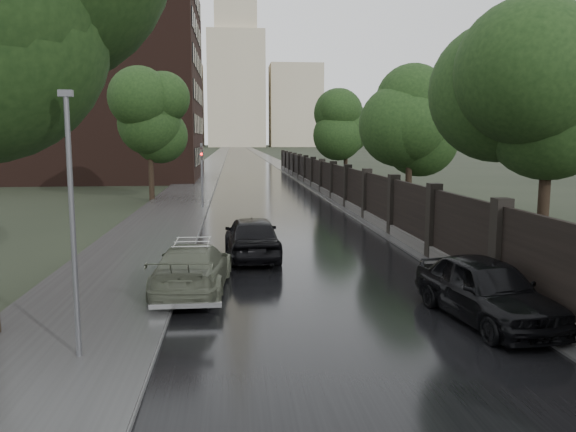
{
  "coord_description": "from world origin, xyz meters",
  "views": [
    {
      "loc": [
        -2.45,
        -9.03,
        4.24
      ],
      "look_at": [
        -0.5,
        10.81,
        1.5
      ],
      "focal_mm": 35.0,
      "sensor_mm": 36.0,
      "label": 1
    }
  ],
  "objects_px": {
    "tree_right_a": "(549,116)",
    "traffic_light": "(202,170)",
    "lamp_post": "(73,225)",
    "car_right_near": "(486,290)",
    "tree_right_b": "(410,126)",
    "hatchback_left": "(252,237)",
    "tree_right_c": "(346,131)",
    "tree_left_far": "(150,124)",
    "volga_sedan": "(193,267)"
  },
  "relations": [
    {
      "from": "volga_sedan",
      "to": "traffic_light",
      "type": "bearing_deg",
      "value": -83.55
    },
    {
      "from": "tree_right_a",
      "to": "lamp_post",
      "type": "xyz_separation_m",
      "value": [
        -12.9,
        -6.5,
        -2.28
      ]
    },
    {
      "from": "tree_right_b",
      "to": "hatchback_left",
      "type": "relative_size",
      "value": 1.52
    },
    {
      "from": "tree_right_c",
      "to": "lamp_post",
      "type": "relative_size",
      "value": 1.37
    },
    {
      "from": "tree_right_a",
      "to": "lamp_post",
      "type": "height_order",
      "value": "tree_right_a"
    },
    {
      "from": "volga_sedan",
      "to": "tree_left_far",
      "type": "bearing_deg",
      "value": -75.12
    },
    {
      "from": "tree_right_a",
      "to": "traffic_light",
      "type": "bearing_deg",
      "value": 124.77
    },
    {
      "from": "lamp_post",
      "to": "traffic_light",
      "type": "relative_size",
      "value": 1.28
    },
    {
      "from": "tree_right_b",
      "to": "hatchback_left",
      "type": "bearing_deg",
      "value": -129.44
    },
    {
      "from": "tree_right_c",
      "to": "tree_right_a",
      "type": "bearing_deg",
      "value": -90.0
    },
    {
      "from": "tree_right_a",
      "to": "traffic_light",
      "type": "xyz_separation_m",
      "value": [
        -11.8,
        16.99,
        -2.55
      ]
    },
    {
      "from": "traffic_light",
      "to": "car_right_near",
      "type": "relative_size",
      "value": 0.89
    },
    {
      "from": "tree_right_b",
      "to": "traffic_light",
      "type": "relative_size",
      "value": 1.75
    },
    {
      "from": "tree_right_c",
      "to": "traffic_light",
      "type": "height_order",
      "value": "tree_right_c"
    },
    {
      "from": "lamp_post",
      "to": "hatchback_left",
      "type": "xyz_separation_m",
      "value": [
        3.6,
        9.19,
        -1.89
      ]
    },
    {
      "from": "tree_right_b",
      "to": "traffic_light",
      "type": "distance_m",
      "value": 12.44
    },
    {
      "from": "tree_right_c",
      "to": "hatchback_left",
      "type": "bearing_deg",
      "value": -107.61
    },
    {
      "from": "car_right_near",
      "to": "tree_left_far",
      "type": "bearing_deg",
      "value": 105.42
    },
    {
      "from": "car_right_near",
      "to": "traffic_light",
      "type": "bearing_deg",
      "value": 101.83
    },
    {
      "from": "tree_right_a",
      "to": "tree_right_b",
      "type": "height_order",
      "value": "same"
    },
    {
      "from": "car_right_near",
      "to": "volga_sedan",
      "type": "bearing_deg",
      "value": 146.96
    },
    {
      "from": "tree_left_far",
      "to": "hatchback_left",
      "type": "bearing_deg",
      "value": -72.2
    },
    {
      "from": "tree_right_a",
      "to": "car_right_near",
      "type": "distance_m",
      "value": 7.6
    },
    {
      "from": "traffic_light",
      "to": "volga_sedan",
      "type": "height_order",
      "value": "traffic_light"
    },
    {
      "from": "tree_right_b",
      "to": "lamp_post",
      "type": "xyz_separation_m",
      "value": [
        -12.9,
        -20.5,
        -2.28
      ]
    },
    {
      "from": "lamp_post",
      "to": "traffic_light",
      "type": "height_order",
      "value": "lamp_post"
    },
    {
      "from": "tree_left_far",
      "to": "car_right_near",
      "type": "relative_size",
      "value": 1.65
    },
    {
      "from": "traffic_light",
      "to": "volga_sedan",
      "type": "bearing_deg",
      "value": -87.83
    },
    {
      "from": "tree_right_c",
      "to": "car_right_near",
      "type": "relative_size",
      "value": 1.57
    },
    {
      "from": "tree_right_c",
      "to": "volga_sedan",
      "type": "height_order",
      "value": "tree_right_c"
    },
    {
      "from": "tree_right_c",
      "to": "lamp_post",
      "type": "xyz_separation_m",
      "value": [
        -12.9,
        -38.5,
        -2.28
      ]
    },
    {
      "from": "tree_left_far",
      "to": "hatchback_left",
      "type": "height_order",
      "value": "tree_left_far"
    },
    {
      "from": "tree_left_far",
      "to": "volga_sedan",
      "type": "height_order",
      "value": "tree_left_far"
    },
    {
      "from": "lamp_post",
      "to": "volga_sedan",
      "type": "bearing_deg",
      "value": 70.16
    },
    {
      "from": "lamp_post",
      "to": "car_right_near",
      "type": "height_order",
      "value": "lamp_post"
    },
    {
      "from": "lamp_post",
      "to": "car_right_near",
      "type": "distance_m",
      "value": 9.16
    },
    {
      "from": "tree_right_c",
      "to": "volga_sedan",
      "type": "relative_size",
      "value": 1.5
    },
    {
      "from": "tree_left_far",
      "to": "car_right_near",
      "type": "distance_m",
      "value": 29.5
    },
    {
      "from": "tree_right_c",
      "to": "hatchback_left",
      "type": "xyz_separation_m",
      "value": [
        -9.3,
        -29.31,
        -4.16
      ]
    },
    {
      "from": "tree_left_far",
      "to": "hatchback_left",
      "type": "distance_m",
      "value": 20.76
    },
    {
      "from": "tree_left_far",
      "to": "car_right_near",
      "type": "height_order",
      "value": "tree_left_far"
    },
    {
      "from": "traffic_light",
      "to": "car_right_near",
      "type": "distance_m",
      "value": 23.21
    },
    {
      "from": "volga_sedan",
      "to": "hatchback_left",
      "type": "height_order",
      "value": "hatchback_left"
    },
    {
      "from": "lamp_post",
      "to": "volga_sedan",
      "type": "distance_m",
      "value": 5.67
    },
    {
      "from": "traffic_light",
      "to": "hatchback_left",
      "type": "bearing_deg",
      "value": -80.08
    },
    {
      "from": "tree_right_b",
      "to": "tree_right_c",
      "type": "height_order",
      "value": "same"
    },
    {
      "from": "tree_left_far",
      "to": "hatchback_left",
      "type": "xyz_separation_m",
      "value": [
        6.2,
        -19.31,
        -4.46
      ]
    },
    {
      "from": "tree_right_b",
      "to": "car_right_near",
      "type": "height_order",
      "value": "tree_right_b"
    },
    {
      "from": "car_right_near",
      "to": "tree_right_a",
      "type": "bearing_deg",
      "value": 42.15
    },
    {
      "from": "tree_right_b",
      "to": "hatchback_left",
      "type": "height_order",
      "value": "tree_right_b"
    }
  ]
}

